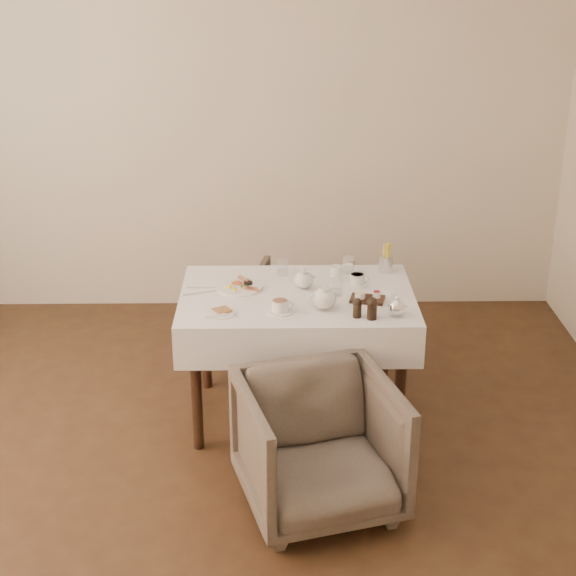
# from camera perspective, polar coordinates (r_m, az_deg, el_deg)

# --- Properties ---
(table) EXTENTS (1.28, 0.88, 0.75)m
(table) POSITION_cam_1_polar(r_m,az_deg,el_deg) (4.87, 0.58, -1.66)
(table) COLOR black
(table) RESTS_ON ground
(armchair_near) EXTENTS (0.88, 0.89, 0.66)m
(armchair_near) POSITION_cam_1_polar(r_m,az_deg,el_deg) (4.26, 2.04, -10.21)
(armchair_near) COLOR #50463B
(armchair_near) RESTS_ON ground
(armchair_far) EXTENTS (0.73, 0.74, 0.57)m
(armchair_far) POSITION_cam_1_polar(r_m,az_deg,el_deg) (5.75, 0.87, -1.56)
(armchair_far) COLOR #50463B
(armchair_far) RESTS_ON ground
(breakfast_plate) EXTENTS (0.27, 0.27, 0.03)m
(breakfast_plate) POSITION_cam_1_polar(r_m,az_deg,el_deg) (4.91, -3.18, 0.11)
(breakfast_plate) COLOR white
(breakfast_plate) RESTS_ON table
(side_plate) EXTENTS (0.17, 0.17, 0.02)m
(side_plate) POSITION_cam_1_polar(r_m,az_deg,el_deg) (4.59, -4.50, -1.60)
(side_plate) COLOR white
(side_plate) RESTS_ON table
(teapot_centre) EXTENTS (0.17, 0.15, 0.12)m
(teapot_centre) POSITION_cam_1_polar(r_m,az_deg,el_deg) (4.88, 1.00, 0.64)
(teapot_centre) COLOR white
(teapot_centre) RESTS_ON table
(teapot_front) EXTENTS (0.21, 0.19, 0.14)m
(teapot_front) POSITION_cam_1_polar(r_m,az_deg,el_deg) (4.61, 2.35, -0.59)
(teapot_front) COLOR white
(teapot_front) RESTS_ON table
(creamer) EXTENTS (0.09, 0.09, 0.08)m
(creamer) POSITION_cam_1_polar(r_m,az_deg,el_deg) (5.01, 3.13, 0.99)
(creamer) COLOR white
(creamer) RESTS_ON table
(teacup_near) EXTENTS (0.14, 0.14, 0.07)m
(teacup_near) POSITION_cam_1_polar(r_m,az_deg,el_deg) (4.59, -0.51, -1.22)
(teacup_near) COLOR white
(teacup_near) RESTS_ON table
(teacup_far) EXTENTS (0.13, 0.13, 0.06)m
(teacup_far) POSITION_cam_1_polar(r_m,az_deg,el_deg) (4.95, 4.50, 0.53)
(teacup_far) COLOR white
(teacup_far) RESTS_ON table
(glass_left) EXTENTS (0.08, 0.08, 0.09)m
(glass_left) POSITION_cam_1_polar(r_m,az_deg,el_deg) (5.07, -0.36, 1.32)
(glass_left) COLOR silver
(glass_left) RESTS_ON table
(glass_mid) EXTENTS (0.08, 0.08, 0.10)m
(glass_mid) POSITION_cam_1_polar(r_m,az_deg,el_deg) (4.79, 3.11, 0.04)
(glass_mid) COLOR silver
(glass_mid) RESTS_ON table
(glass_right) EXTENTS (0.08, 0.08, 0.09)m
(glass_right) POSITION_cam_1_polar(r_m,az_deg,el_deg) (5.11, 3.91, 1.48)
(glass_right) COLOR silver
(glass_right) RESTS_ON table
(condiment_board) EXTENTS (0.20, 0.16, 0.05)m
(condiment_board) POSITION_cam_1_polar(r_m,az_deg,el_deg) (4.75, 5.13, -0.64)
(condiment_board) COLOR black
(condiment_board) RESTS_ON table
(pepper_mill_left) EXTENTS (0.06, 0.06, 0.11)m
(pepper_mill_left) POSITION_cam_1_polar(r_m,az_deg,el_deg) (4.53, 4.50, -1.27)
(pepper_mill_left) COLOR black
(pepper_mill_left) RESTS_ON table
(pepper_mill_right) EXTENTS (0.08, 0.08, 0.12)m
(pepper_mill_right) POSITION_cam_1_polar(r_m,az_deg,el_deg) (4.52, 5.46, -1.31)
(pepper_mill_right) COLOR black
(pepper_mill_right) RESTS_ON table
(silver_pot) EXTENTS (0.13, 0.12, 0.11)m
(silver_pot) POSITION_cam_1_polar(r_m,az_deg,el_deg) (4.56, 7.03, -1.17)
(silver_pot) COLOR white
(silver_pot) RESTS_ON table
(fries_cup) EXTENTS (0.08, 0.08, 0.18)m
(fries_cup) POSITION_cam_1_polar(r_m,az_deg,el_deg) (5.13, 6.34, 1.86)
(fries_cup) COLOR silver
(fries_cup) RESTS_ON table
(cutlery_fork) EXTENTS (0.17, 0.02, 0.00)m
(cutlery_fork) POSITION_cam_1_polar(r_m,az_deg,el_deg) (4.93, -5.54, 0.03)
(cutlery_fork) COLOR silver
(cutlery_fork) RESTS_ON table
(cutlery_knife) EXTENTS (0.18, 0.08, 0.00)m
(cutlery_knife) POSITION_cam_1_polar(r_m,az_deg,el_deg) (4.85, -5.76, -0.34)
(cutlery_knife) COLOR silver
(cutlery_knife) RESTS_ON table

